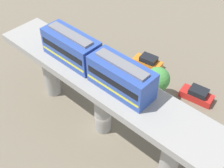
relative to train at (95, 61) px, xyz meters
name	(u,v)px	position (x,y,z in m)	size (l,w,h in m)	color
ground_plane	(103,128)	(0.00, 0.88, -9.69)	(120.00, 120.00, 0.00)	#706654
viaduct	(102,91)	(0.00, 0.88, -3.59)	(5.20, 28.00, 8.16)	#999691
train	(95,61)	(0.00, 0.00, 0.00)	(2.64, 13.55, 3.24)	#2D4CA5
parked_car_red	(197,95)	(-11.70, 6.45, -8.95)	(2.37, 4.41, 1.76)	red
parked_car_white	(106,69)	(-7.56, -5.74, -8.95)	(2.06, 4.31, 1.76)	white
parked_car_orange	(148,62)	(-12.70, -2.35, -8.95)	(2.42, 4.42, 1.76)	orange
tree_near_viaduct	(158,79)	(-8.13, 2.48, -6.29)	(3.04, 3.04, 4.95)	brown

